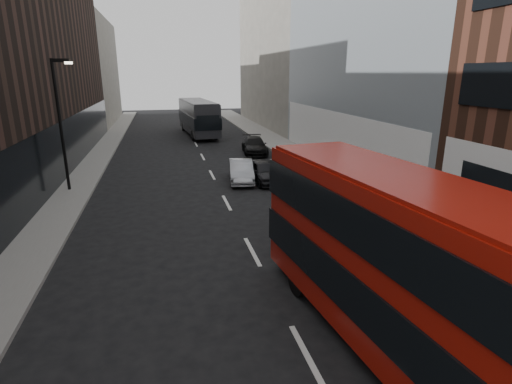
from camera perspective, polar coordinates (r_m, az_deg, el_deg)
sidewalk_right at (r=32.76m, az=5.76°, el=5.39°), size 3.00×80.00×0.15m
sidewalk_left at (r=31.43m, az=-22.13°, el=3.76°), size 2.00×80.00×0.15m
building_modern_block at (r=30.28m, az=16.74°, el=22.59°), size 5.03×22.00×20.00m
building_victorian at (r=51.52m, az=3.20°, el=20.24°), size 6.50×24.00×21.00m
building_left_mid at (r=36.39m, az=-27.86°, el=15.73°), size 5.00×24.00×14.00m
building_left_far at (r=58.00m, az=-22.51°, el=15.54°), size 5.00×20.00×13.00m
street_lamp at (r=24.06m, az=-26.09°, el=9.63°), size 1.06×0.22×7.00m
red_bus at (r=9.50m, az=21.29°, el=-9.88°), size 3.70×10.79×4.28m
grey_bus at (r=43.57m, az=-8.29°, el=10.59°), size 3.51×11.40×3.63m
car_a at (r=24.38m, az=1.13°, el=3.00°), size 1.88×4.08×1.35m
car_b at (r=24.50m, az=-2.15°, el=3.02°), size 1.92×4.15×1.32m
car_c at (r=33.13m, az=-0.23°, el=6.66°), size 2.42×4.84×1.35m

